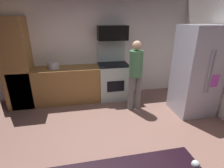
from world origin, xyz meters
name	(u,v)px	position (x,y,z in m)	size (l,w,h in m)	color
ground_plane	(114,148)	(0.00, 0.00, -0.01)	(5.20, 4.80, 0.02)	#805B51
wall_back	(96,48)	(0.00, 2.34, 1.30)	(5.20, 0.12, 2.60)	silver
lower_cabinet_run	(64,85)	(-0.90, 1.98, 0.45)	(2.40, 0.60, 0.90)	olive
cabinet_column	(17,64)	(-1.90, 1.98, 1.05)	(0.60, 0.60, 2.10)	olive
oven_range	(113,79)	(0.39, 1.97, 0.52)	(0.76, 0.65, 1.54)	#B1C0B8
microwave	(112,33)	(0.39, 2.06, 1.71)	(0.74, 0.38, 0.35)	black
refrigerator	(197,72)	(2.03, 0.88, 0.97)	(0.82, 0.77, 1.94)	#B0B0C2
person_cook	(135,73)	(0.76, 1.24, 0.90)	(0.31, 0.30, 1.61)	slate
wine_glass_far	(195,165)	(0.35, -1.40, 1.00)	(0.06, 0.06, 0.15)	silver
stock_pot	(53,65)	(-1.09, 1.98, 0.98)	(0.27, 0.27, 0.16)	#BCB8BA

